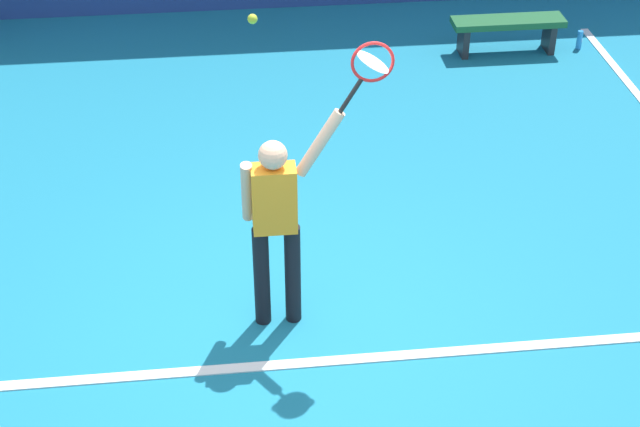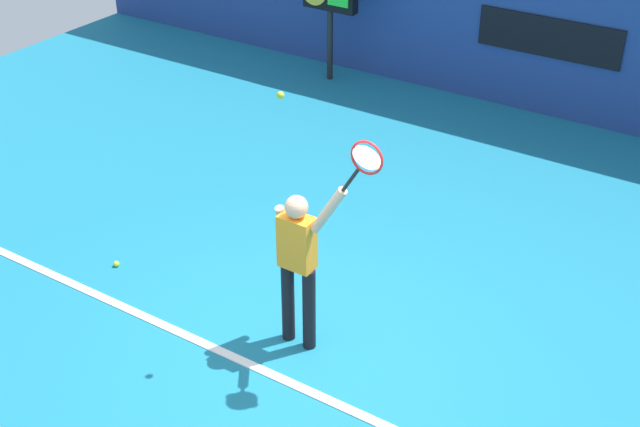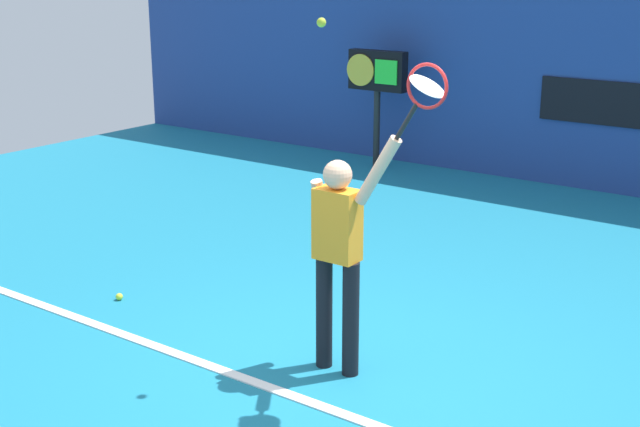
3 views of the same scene
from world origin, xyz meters
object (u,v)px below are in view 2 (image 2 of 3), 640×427
object	(u,v)px
spare_ball	(116,264)
tennis_racket	(365,160)
tennis_player	(298,259)
tennis_ball	(280,95)

from	to	relation	value
spare_ball	tennis_racket	bearing A→B (deg)	0.60
tennis_player	tennis_racket	xyz separation A→B (m)	(0.70, -0.00, 1.25)
tennis_player	tennis_racket	size ratio (longest dim) A/B	3.18
tennis_racket	tennis_player	bearing A→B (deg)	179.65
tennis_racket	spare_ball	world-z (taller)	tennis_racket
tennis_ball	spare_ball	world-z (taller)	tennis_ball
tennis_ball	tennis_racket	bearing A→B (deg)	3.71
tennis_ball	tennis_player	bearing A→B (deg)	25.57
tennis_racket	spare_ball	size ratio (longest dim) A/B	8.92
tennis_racket	tennis_ball	size ratio (longest dim) A/B	8.92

